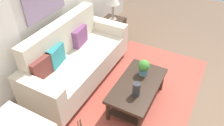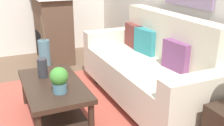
{
  "view_description": "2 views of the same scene",
  "coord_description": "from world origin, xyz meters",
  "px_view_note": "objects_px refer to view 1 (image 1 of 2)",
  "views": [
    {
      "loc": [
        -2.51,
        -0.29,
        2.76
      ],
      "look_at": [
        -0.19,
        0.94,
        0.67
      ],
      "focal_mm": 35.67,
      "sensor_mm": 36.0,
      "label": 1
    },
    {
      "loc": [
        2.51,
        -0.02,
        1.62
      ],
      "look_at": [
        -0.11,
        1.15,
        0.59
      ],
      "focal_mm": 44.11,
      "sensor_mm": 36.0,
      "label": 2
    }
  ],
  "objects_px": {
    "throw_pillow_maroon": "(41,68)",
    "tabletop_vase": "(136,89)",
    "coffee_table": "(137,89)",
    "couch": "(76,60)",
    "potted_plant_tabletop": "(144,67)",
    "throw_pillow_teal": "(56,56)",
    "side_table": "(113,31)",
    "table_lamp": "(113,0)",
    "throw_pillow_plum": "(80,36)"
  },
  "relations": [
    {
      "from": "throw_pillow_maroon",
      "to": "tabletop_vase",
      "type": "relative_size",
      "value": 1.67
    },
    {
      "from": "throw_pillow_teal",
      "to": "table_lamp",
      "type": "bearing_deg",
      "value": -4.02
    },
    {
      "from": "throw_pillow_plum",
      "to": "side_table",
      "type": "xyz_separation_m",
      "value": [
        1.04,
        -0.12,
        -0.4
      ]
    },
    {
      "from": "tabletop_vase",
      "to": "coffee_table",
      "type": "bearing_deg",
      "value": 15.84
    },
    {
      "from": "throw_pillow_teal",
      "to": "side_table",
      "type": "bearing_deg",
      "value": -4.02
    },
    {
      "from": "tabletop_vase",
      "to": "throw_pillow_plum",
      "type": "bearing_deg",
      "value": 65.96
    },
    {
      "from": "side_table",
      "to": "table_lamp",
      "type": "distance_m",
      "value": 0.71
    },
    {
      "from": "coffee_table",
      "to": "tabletop_vase",
      "type": "distance_m",
      "value": 0.32
    },
    {
      "from": "tabletop_vase",
      "to": "potted_plant_tabletop",
      "type": "distance_m",
      "value": 0.47
    },
    {
      "from": "throw_pillow_teal",
      "to": "coffee_table",
      "type": "distance_m",
      "value": 1.37
    },
    {
      "from": "coffee_table",
      "to": "throw_pillow_plum",
      "type": "bearing_deg",
      "value": 73.24
    },
    {
      "from": "throw_pillow_maroon",
      "to": "tabletop_vase",
      "type": "height_order",
      "value": "throw_pillow_maroon"
    },
    {
      "from": "throw_pillow_maroon",
      "to": "side_table",
      "type": "xyz_separation_m",
      "value": [
        2.03,
        -0.12,
        -0.4
      ]
    },
    {
      "from": "throw_pillow_maroon",
      "to": "side_table",
      "type": "bearing_deg",
      "value": -3.37
    },
    {
      "from": "potted_plant_tabletop",
      "to": "throw_pillow_teal",
      "type": "bearing_deg",
      "value": 112.17
    },
    {
      "from": "throw_pillow_plum",
      "to": "table_lamp",
      "type": "bearing_deg",
      "value": -6.56
    },
    {
      "from": "coffee_table",
      "to": "throw_pillow_maroon",
      "type": "bearing_deg",
      "value": 114.87
    },
    {
      "from": "throw_pillow_teal",
      "to": "coffee_table",
      "type": "height_order",
      "value": "throw_pillow_teal"
    },
    {
      "from": "couch",
      "to": "throw_pillow_teal",
      "type": "xyz_separation_m",
      "value": [
        -0.33,
        0.13,
        0.25
      ]
    },
    {
      "from": "throw_pillow_teal",
      "to": "throw_pillow_plum",
      "type": "relative_size",
      "value": 1.0
    },
    {
      "from": "throw_pillow_plum",
      "to": "tabletop_vase",
      "type": "bearing_deg",
      "value": -114.04
    },
    {
      "from": "throw_pillow_teal",
      "to": "table_lamp",
      "type": "relative_size",
      "value": 0.63
    },
    {
      "from": "side_table",
      "to": "coffee_table",
      "type": "bearing_deg",
      "value": -140.57
    },
    {
      "from": "coffee_table",
      "to": "table_lamp",
      "type": "relative_size",
      "value": 1.93
    },
    {
      "from": "throw_pillow_teal",
      "to": "throw_pillow_plum",
      "type": "bearing_deg",
      "value": 0.0
    },
    {
      "from": "tabletop_vase",
      "to": "side_table",
      "type": "height_order",
      "value": "tabletop_vase"
    },
    {
      "from": "throw_pillow_maroon",
      "to": "side_table",
      "type": "height_order",
      "value": "throw_pillow_maroon"
    },
    {
      "from": "coffee_table",
      "to": "couch",
      "type": "bearing_deg",
      "value": 87.06
    },
    {
      "from": "couch",
      "to": "tabletop_vase",
      "type": "bearing_deg",
      "value": -102.6
    },
    {
      "from": "throw_pillow_plum",
      "to": "potted_plant_tabletop",
      "type": "relative_size",
      "value": 1.37
    },
    {
      "from": "throw_pillow_maroon",
      "to": "side_table",
      "type": "relative_size",
      "value": 0.64
    },
    {
      "from": "throw_pillow_maroon",
      "to": "table_lamp",
      "type": "relative_size",
      "value": 0.63
    },
    {
      "from": "throw_pillow_maroon",
      "to": "tabletop_vase",
      "type": "distance_m",
      "value": 1.41
    },
    {
      "from": "throw_pillow_teal",
      "to": "tabletop_vase",
      "type": "height_order",
      "value": "throw_pillow_teal"
    },
    {
      "from": "coffee_table",
      "to": "tabletop_vase",
      "type": "xyz_separation_m",
      "value": [
        -0.21,
        -0.06,
        0.22
      ]
    },
    {
      "from": "couch",
      "to": "side_table",
      "type": "relative_size",
      "value": 3.81
    },
    {
      "from": "throw_pillow_plum",
      "to": "tabletop_vase",
      "type": "relative_size",
      "value": 1.67
    },
    {
      "from": "throw_pillow_teal",
      "to": "potted_plant_tabletop",
      "type": "xyz_separation_m",
      "value": [
        0.52,
        -1.28,
        -0.11
      ]
    },
    {
      "from": "couch",
      "to": "coffee_table",
      "type": "xyz_separation_m",
      "value": [
        -0.06,
        -1.17,
        -0.12
      ]
    },
    {
      "from": "side_table",
      "to": "table_lamp",
      "type": "height_order",
      "value": "table_lamp"
    },
    {
      "from": "potted_plant_tabletop",
      "to": "tabletop_vase",
      "type": "bearing_deg",
      "value": -170.68
    },
    {
      "from": "throw_pillow_plum",
      "to": "coffee_table",
      "type": "xyz_separation_m",
      "value": [
        -0.39,
        -1.29,
        -0.37
      ]
    },
    {
      "from": "table_lamp",
      "to": "throw_pillow_teal",
      "type": "bearing_deg",
      "value": 175.98
    },
    {
      "from": "table_lamp",
      "to": "coffee_table",
      "type": "bearing_deg",
      "value": -140.57
    },
    {
      "from": "coffee_table",
      "to": "potted_plant_tabletop",
      "type": "distance_m",
      "value": 0.36
    },
    {
      "from": "throw_pillow_maroon",
      "to": "throw_pillow_plum",
      "type": "height_order",
      "value": "same"
    },
    {
      "from": "table_lamp",
      "to": "tabletop_vase",
      "type": "bearing_deg",
      "value": -143.06
    },
    {
      "from": "tabletop_vase",
      "to": "side_table",
      "type": "relative_size",
      "value": 0.38
    },
    {
      "from": "couch",
      "to": "table_lamp",
      "type": "relative_size",
      "value": 3.74
    },
    {
      "from": "couch",
      "to": "side_table",
      "type": "height_order",
      "value": "couch"
    }
  ]
}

